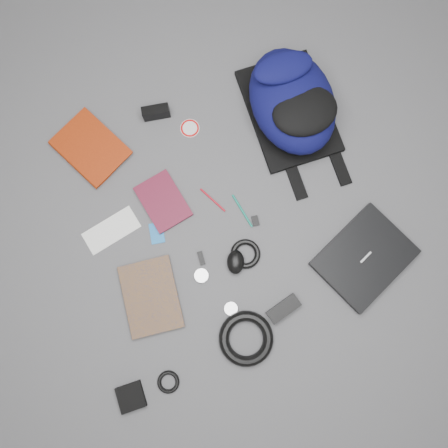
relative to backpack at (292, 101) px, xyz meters
name	(u,v)px	position (x,y,z in m)	size (l,w,h in m)	color
ground	(224,225)	(-0.40, -0.31, -0.10)	(4.00, 4.00, 0.00)	#4F4F51
backpack	(292,101)	(0.00, 0.00, 0.00)	(0.32, 0.47, 0.20)	#070832
laptop	(364,258)	(0.02, -0.62, -0.08)	(0.32, 0.25, 0.03)	black
textbook_red	(72,166)	(-0.84, 0.11, -0.08)	(0.19, 0.26, 0.03)	maroon
comic_book	(125,303)	(-0.84, -0.44, -0.09)	(0.19, 0.26, 0.02)	#AC6B0C
envelope	(111,230)	(-0.79, -0.17, -0.10)	(0.20, 0.09, 0.00)	white
dvd_case	(163,201)	(-0.58, -0.14, -0.09)	(0.14, 0.20, 0.02)	#480D1D
compact_camera	(156,112)	(-0.47, 0.18, -0.07)	(0.10, 0.04, 0.06)	black
sticker_disc	(190,128)	(-0.38, 0.09, -0.10)	(0.07, 0.07, 0.00)	silver
pen_teal	(242,211)	(-0.32, -0.29, -0.09)	(0.01, 0.01, 0.14)	#0C705B
pen_red	(213,200)	(-0.40, -0.21, -0.09)	(0.01, 0.01, 0.12)	#AB0D1C
id_badge	(157,233)	(-0.64, -0.24, -0.10)	(0.05, 0.08, 0.00)	#1766B1
usb_black	(201,258)	(-0.52, -0.39, -0.09)	(0.02, 0.05, 0.01)	black
key_fob	(255,221)	(-0.29, -0.34, -0.09)	(0.02, 0.04, 0.01)	black
mouse	(236,262)	(-0.42, -0.46, -0.07)	(0.06, 0.09, 0.05)	black
headphone_left	(201,276)	(-0.55, -0.45, -0.09)	(0.05, 0.05, 0.01)	silver
headphone_right	(231,309)	(-0.49, -0.60, -0.09)	(0.05, 0.05, 0.01)	#B3B3B5
cable_coil	(245,254)	(-0.37, -0.44, -0.09)	(0.11, 0.11, 0.02)	black
power_brick	(284,309)	(-0.32, -0.67, -0.08)	(0.12, 0.05, 0.03)	black
power_cord_coil	(246,339)	(-0.49, -0.72, -0.08)	(0.19, 0.19, 0.04)	black
pouch	(131,397)	(-0.93, -0.74, -0.09)	(0.09, 0.09, 0.02)	black
earbud_coil	(168,382)	(-0.79, -0.75, -0.09)	(0.08, 0.08, 0.01)	black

